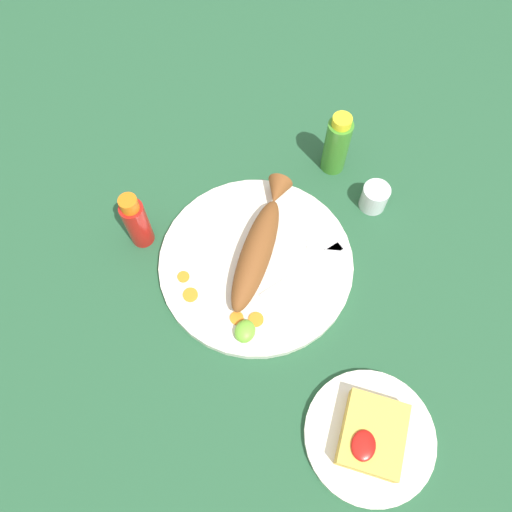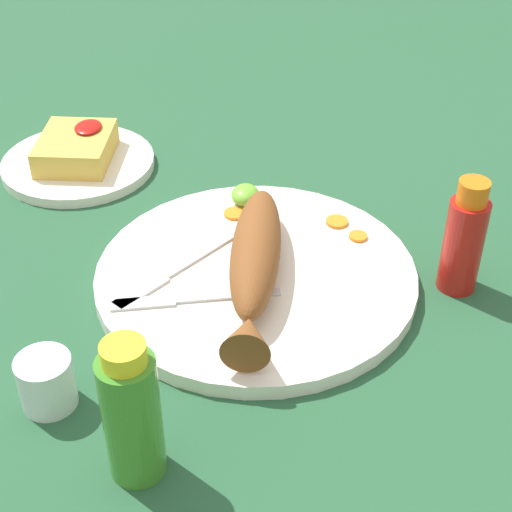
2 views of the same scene
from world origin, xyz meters
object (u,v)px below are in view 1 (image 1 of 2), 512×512
object	(u,v)px
main_plate	(256,263)
hot_sauce_bottle_green	(337,145)
salt_cup	(374,198)
fried_fish	(259,244)
hot_sauce_bottle_red	(136,222)
fork_near	(302,243)
fork_far	(307,267)
side_plate_fries	(370,436)

from	to	relation	value
main_plate	hot_sauce_bottle_green	xyz separation A→B (m)	(-0.27, 0.09, 0.06)
main_plate	salt_cup	distance (m)	0.27
fried_fish	hot_sauce_bottle_red	world-z (taller)	hot_sauce_bottle_red
hot_sauce_bottle_green	fork_near	bearing A→B (deg)	-3.57
salt_cup	main_plate	bearing A→B (deg)	-43.44
main_plate	fork_far	distance (m)	0.10
fork_far	salt_cup	bearing A→B (deg)	12.57
fork_near	side_plate_fries	distance (m)	0.36
main_plate	salt_cup	size ratio (longest dim) A/B	6.70
fried_fish	hot_sauce_bottle_red	distance (m)	0.23
fork_far	salt_cup	xyz separation A→B (m)	(-0.18, 0.09, 0.00)
hot_sauce_bottle_green	salt_cup	xyz separation A→B (m)	(0.07, 0.10, -0.05)
hot_sauce_bottle_red	side_plate_fries	distance (m)	0.55
hot_sauce_bottle_red	hot_sauce_bottle_green	distance (m)	0.42
fork_far	side_plate_fries	size ratio (longest dim) A/B	0.71
main_plate	hot_sauce_bottle_green	distance (m)	0.29
main_plate	fried_fish	size ratio (longest dim) A/B	1.29
side_plate_fries	fried_fish	bearing A→B (deg)	-134.89
fork_near	fork_far	xyz separation A→B (m)	(0.05, 0.02, 0.00)
hot_sauce_bottle_red	fried_fish	bearing A→B (deg)	97.29
hot_sauce_bottle_red	side_plate_fries	world-z (taller)	hot_sauce_bottle_red
fork_near	salt_cup	xyz separation A→B (m)	(-0.14, 0.11, 0.00)
fried_fish	side_plate_fries	xyz separation A→B (m)	(0.27, 0.27, -0.04)
fork_near	fried_fish	bearing A→B (deg)	-163.57
fried_fish	fork_far	size ratio (longest dim) A/B	1.87
fork_near	salt_cup	size ratio (longest dim) A/B	3.36
side_plate_fries	fork_near	bearing A→B (deg)	-147.64
fork_near	hot_sauce_bottle_green	xyz separation A→B (m)	(-0.21, 0.01, 0.05)
main_plate	hot_sauce_bottle_green	world-z (taller)	hot_sauce_bottle_green
fried_fish	side_plate_fries	distance (m)	0.38
fried_fish	fork_near	world-z (taller)	fried_fish
main_plate	fried_fish	bearing A→B (deg)	179.38
fork_far	hot_sauce_bottle_green	size ratio (longest dim) A/B	1.04
fork_far	hot_sauce_bottle_green	xyz separation A→B (m)	(-0.25, -0.01, 0.05)
fork_far	side_plate_fries	bearing A→B (deg)	-107.44
hot_sauce_bottle_green	side_plate_fries	world-z (taller)	hot_sauce_bottle_green
fried_fish	hot_sauce_bottle_red	xyz separation A→B (m)	(0.03, -0.23, 0.02)
fried_fish	salt_cup	world-z (taller)	fried_fish
hot_sauce_bottle_green	fried_fish	bearing A→B (deg)	-19.42
main_plate	hot_sauce_bottle_green	size ratio (longest dim) A/B	2.50
side_plate_fries	fork_far	bearing A→B (deg)	-146.42
fried_fish	hot_sauce_bottle_green	size ratio (longest dim) A/B	1.95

